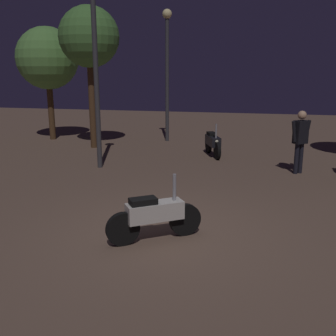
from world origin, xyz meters
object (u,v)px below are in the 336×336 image
motorcycle_black_parked_left (213,143)px  streetlamp_far (95,48)px  person_rider_beside (300,136)px  streetlamp_near (167,59)px  motorcycle_white_foreground (155,215)px

motorcycle_black_parked_left → streetlamp_far: streetlamp_far is taller
person_rider_beside → streetlamp_near: bearing=8.9°
motorcycle_black_parked_left → streetlamp_far: (-3.04, -2.28, 2.91)m
streetlamp_near → person_rider_beside: bearing=-42.0°
person_rider_beside → motorcycle_black_parked_left: bearing=16.4°
motorcycle_black_parked_left → streetlamp_near: (-2.09, 2.42, 2.72)m
motorcycle_white_foreground → streetlamp_near: size_ratio=0.29×
streetlamp_near → streetlamp_far: 4.80m
motorcycle_white_foreground → person_rider_beside: size_ratio=0.83×
motorcycle_white_foreground → person_rider_beside: person_rider_beside is taller
person_rider_beside → streetlamp_near: size_ratio=0.35×
motorcycle_white_foreground → motorcycle_black_parked_left: 6.82m
motorcycle_black_parked_left → person_rider_beside: 3.14m
motorcycle_white_foreground → motorcycle_black_parked_left: bearing=54.0°
motorcycle_white_foreground → person_rider_beside: 5.80m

